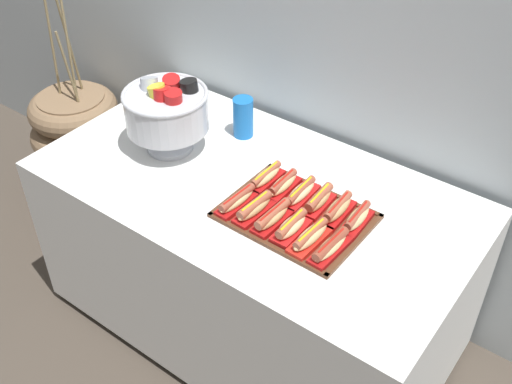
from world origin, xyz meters
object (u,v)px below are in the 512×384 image
object	(u,v)px
punch_bowl	(167,109)
floor_vase	(81,147)
buffet_table	(254,256)
hot_dog_3	(291,227)
hot_dog_8	(300,193)
hot_dog_4	(310,237)
hot_dog_6	(266,177)
hot_dog_7	(283,185)
hot_dog_0	(237,201)
hot_dog_11	(357,219)
hot_dog_10	(338,210)
serving_tray	(296,216)
hot_dog_5	(330,247)
hot_dog_1	(254,208)
cup_stack	(243,117)
hot_dog_2	(272,217)
hot_dog_9	(319,200)

from	to	relation	value
punch_bowl	floor_vase	bearing A→B (deg)	166.99
buffet_table	punch_bowl	bearing A→B (deg)	-179.57
hot_dog_3	hot_dog_8	world-z (taller)	hot_dog_3
hot_dog_4	hot_dog_6	bearing A→B (deg)	150.48
hot_dog_7	hot_dog_0	bearing A→B (deg)	-115.15
hot_dog_3	hot_dog_11	size ratio (longest dim) A/B	0.99
hot_dog_10	hot_dog_6	bearing A→B (deg)	179.29
floor_vase	serving_tray	size ratio (longest dim) A/B	2.31
hot_dog_5	hot_dog_0	bearing A→B (deg)	179.29
hot_dog_3	punch_bowl	world-z (taller)	punch_bowl
hot_dog_1	hot_dog_4	world-z (taller)	hot_dog_1
hot_dog_0	hot_dog_7	distance (m)	0.18
floor_vase	cup_stack	size ratio (longest dim) A/B	6.84
buffet_table	hot_dog_1	bearing A→B (deg)	-51.88
floor_vase	hot_dog_7	bearing A→B (deg)	-7.01
hot_dog_6	hot_dog_8	xyz separation A→B (m)	(0.15, -0.00, -0.00)
hot_dog_1	cup_stack	size ratio (longest dim) A/B	1.07
serving_tray	hot_dog_3	bearing A→B (deg)	-66.26
buffet_table	cup_stack	bearing A→B (deg)	133.79
hot_dog_5	hot_dog_10	bearing A→B (deg)	113.74
hot_dog_6	cup_stack	size ratio (longest dim) A/B	1.03
hot_dog_8	punch_bowl	size ratio (longest dim) A/B	0.55
hot_dog_3	cup_stack	world-z (taller)	cup_stack
hot_dog_11	hot_dog_10	bearing A→B (deg)	179.29
hot_dog_0	hot_dog_2	bearing A→B (deg)	-0.71
floor_vase	hot_dog_9	bearing A→B (deg)	-6.40
buffet_table	hot_dog_3	xyz separation A→B (m)	(0.26, -0.14, 0.40)
hot_dog_4	hot_dog_7	xyz separation A→B (m)	(-0.22, 0.17, -0.00)
punch_bowl	serving_tray	bearing A→B (deg)	-4.69
buffet_table	hot_dog_7	bearing A→B (deg)	15.57
hot_dog_2	hot_dog_4	xyz separation A→B (m)	(0.15, -0.00, -0.00)
hot_dog_4	hot_dog_11	world-z (taller)	hot_dog_11
floor_vase	hot_dog_3	distance (m)	1.66
punch_bowl	buffet_table	bearing A→B (deg)	0.43
hot_dog_0	hot_dog_5	bearing A→B (deg)	-0.71
hot_dog_10	hot_dog_11	xyz separation A→B (m)	(0.07, -0.00, -0.00)
hot_dog_1	hot_dog_5	xyz separation A→B (m)	(0.30, -0.00, -0.00)
hot_dog_6	hot_dog_9	distance (m)	0.23
hot_dog_7	hot_dog_10	distance (m)	0.23
floor_vase	hot_dog_9	distance (m)	1.63
hot_dog_1	serving_tray	bearing A→B (deg)	35.55
hot_dog_7	cup_stack	bearing A→B (deg)	148.23
serving_tray	punch_bowl	size ratio (longest dim) A/B	1.50
floor_vase	hot_dog_4	distance (m)	1.73
hot_dog_7	punch_bowl	bearing A→B (deg)	-176.28
hot_dog_8	cup_stack	xyz separation A→B (m)	(-0.41, 0.21, 0.05)
buffet_table	hot_dog_4	bearing A→B (deg)	-22.60
hot_dog_9	hot_dog_10	xyz separation A→B (m)	(0.07, -0.00, -0.00)
serving_tray	hot_dog_0	world-z (taller)	hot_dog_0
floor_vase	hot_dog_9	world-z (taller)	floor_vase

